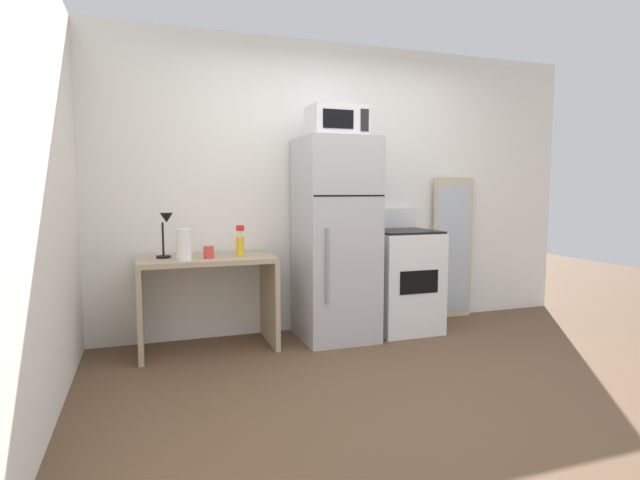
{
  "coord_description": "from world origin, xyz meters",
  "views": [
    {
      "loc": [
        -1.65,
        -2.68,
        1.28
      ],
      "look_at": [
        -0.33,
        1.1,
        0.88
      ],
      "focal_mm": 28.1,
      "sensor_mm": 36.0,
      "label": 1
    }
  ],
  "objects_px": {
    "desk_lamp": "(166,227)",
    "leaning_mirror": "(452,248)",
    "spray_bottle": "(240,244)",
    "desk": "(207,286)",
    "oven_range": "(402,279)",
    "paper_towel_roll": "(184,245)",
    "refrigerator": "(335,239)",
    "coffee_mug": "(209,252)",
    "microwave": "(336,122)"
  },
  "relations": [
    {
      "from": "desk_lamp",
      "to": "leaning_mirror",
      "type": "distance_m",
      "value": 2.77
    },
    {
      "from": "spray_bottle",
      "to": "leaning_mirror",
      "type": "height_order",
      "value": "leaning_mirror"
    },
    {
      "from": "spray_bottle",
      "to": "leaning_mirror",
      "type": "relative_size",
      "value": 0.18
    },
    {
      "from": "desk",
      "to": "spray_bottle",
      "type": "xyz_separation_m",
      "value": [
        0.26,
        -0.05,
        0.33
      ]
    },
    {
      "from": "desk",
      "to": "leaning_mirror",
      "type": "relative_size",
      "value": 0.76
    },
    {
      "from": "spray_bottle",
      "to": "oven_range",
      "type": "xyz_separation_m",
      "value": [
        1.48,
        0.04,
        -0.38
      ]
    },
    {
      "from": "paper_towel_roll",
      "to": "refrigerator",
      "type": "distance_m",
      "value": 1.27
    },
    {
      "from": "coffee_mug",
      "to": "oven_range",
      "type": "relative_size",
      "value": 0.09
    },
    {
      "from": "spray_bottle",
      "to": "refrigerator",
      "type": "relative_size",
      "value": 0.15
    },
    {
      "from": "microwave",
      "to": "oven_range",
      "type": "relative_size",
      "value": 0.42
    },
    {
      "from": "refrigerator",
      "to": "microwave",
      "type": "height_order",
      "value": "microwave"
    },
    {
      "from": "coffee_mug",
      "to": "refrigerator",
      "type": "xyz_separation_m",
      "value": [
        1.07,
        0.05,
        0.06
      ]
    },
    {
      "from": "paper_towel_roll",
      "to": "leaning_mirror",
      "type": "distance_m",
      "value": 2.66
    },
    {
      "from": "spray_bottle",
      "to": "refrigerator",
      "type": "xyz_separation_m",
      "value": [
        0.82,
        0.01,
        0.01
      ]
    },
    {
      "from": "spray_bottle",
      "to": "refrigerator",
      "type": "distance_m",
      "value": 0.82
    },
    {
      "from": "refrigerator",
      "to": "microwave",
      "type": "relative_size",
      "value": 3.73
    },
    {
      "from": "desk_lamp",
      "to": "refrigerator",
      "type": "xyz_separation_m",
      "value": [
        1.39,
        -0.07,
        -0.13
      ]
    },
    {
      "from": "desk_lamp",
      "to": "paper_towel_roll",
      "type": "distance_m",
      "value": 0.25
    },
    {
      "from": "spray_bottle",
      "to": "coffee_mug",
      "type": "distance_m",
      "value": 0.26
    },
    {
      "from": "spray_bottle",
      "to": "leaning_mirror",
      "type": "bearing_deg",
      "value": 7.67
    },
    {
      "from": "desk_lamp",
      "to": "refrigerator",
      "type": "height_order",
      "value": "refrigerator"
    },
    {
      "from": "coffee_mug",
      "to": "desk_lamp",
      "type": "bearing_deg",
      "value": 159.42
    },
    {
      "from": "desk",
      "to": "spray_bottle",
      "type": "bearing_deg",
      "value": -11.66
    },
    {
      "from": "paper_towel_roll",
      "to": "microwave",
      "type": "height_order",
      "value": "microwave"
    },
    {
      "from": "desk_lamp",
      "to": "spray_bottle",
      "type": "bearing_deg",
      "value": -8.22
    },
    {
      "from": "desk",
      "to": "desk_lamp",
      "type": "relative_size",
      "value": 3.01
    },
    {
      "from": "desk",
      "to": "desk_lamp",
      "type": "bearing_deg",
      "value": 174.78
    },
    {
      "from": "oven_range",
      "to": "leaning_mirror",
      "type": "bearing_deg",
      "value": 20.02
    },
    {
      "from": "paper_towel_roll",
      "to": "refrigerator",
      "type": "bearing_deg",
      "value": 4.97
    },
    {
      "from": "paper_towel_roll",
      "to": "oven_range",
      "type": "xyz_separation_m",
      "value": [
        1.93,
        0.13,
        -0.4
      ]
    },
    {
      "from": "coffee_mug",
      "to": "microwave",
      "type": "relative_size",
      "value": 0.21
    },
    {
      "from": "refrigerator",
      "to": "leaning_mirror",
      "type": "relative_size",
      "value": 1.23
    },
    {
      "from": "spray_bottle",
      "to": "oven_range",
      "type": "bearing_deg",
      "value": 1.51
    },
    {
      "from": "desk_lamp",
      "to": "coffee_mug",
      "type": "height_order",
      "value": "desk_lamp"
    },
    {
      "from": "desk",
      "to": "paper_towel_roll",
      "type": "height_order",
      "value": "paper_towel_roll"
    },
    {
      "from": "spray_bottle",
      "to": "refrigerator",
      "type": "bearing_deg",
      "value": 1.01
    },
    {
      "from": "desk_lamp",
      "to": "coffee_mug",
      "type": "bearing_deg",
      "value": -20.58
    },
    {
      "from": "coffee_mug",
      "to": "refrigerator",
      "type": "bearing_deg",
      "value": 2.65
    },
    {
      "from": "microwave",
      "to": "coffee_mug",
      "type": "bearing_deg",
      "value": -178.47
    },
    {
      "from": "desk",
      "to": "leaning_mirror",
      "type": "height_order",
      "value": "leaning_mirror"
    },
    {
      "from": "coffee_mug",
      "to": "refrigerator",
      "type": "relative_size",
      "value": 0.06
    },
    {
      "from": "coffee_mug",
      "to": "refrigerator",
      "type": "distance_m",
      "value": 1.08
    },
    {
      "from": "leaning_mirror",
      "to": "paper_towel_roll",
      "type": "bearing_deg",
      "value": -171.56
    },
    {
      "from": "leaning_mirror",
      "to": "oven_range",
      "type": "bearing_deg",
      "value": -159.98
    },
    {
      "from": "oven_range",
      "to": "leaning_mirror",
      "type": "height_order",
      "value": "leaning_mirror"
    },
    {
      "from": "microwave",
      "to": "desk_lamp",
      "type": "bearing_deg",
      "value": 176.36
    },
    {
      "from": "paper_towel_roll",
      "to": "coffee_mug",
      "type": "height_order",
      "value": "paper_towel_roll"
    },
    {
      "from": "leaning_mirror",
      "to": "refrigerator",
      "type": "bearing_deg",
      "value": -168.39
    },
    {
      "from": "coffee_mug",
      "to": "microwave",
      "type": "bearing_deg",
      "value": 1.53
    },
    {
      "from": "coffee_mug",
      "to": "refrigerator",
      "type": "height_order",
      "value": "refrigerator"
    }
  ]
}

